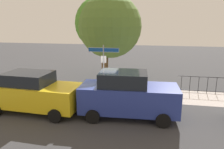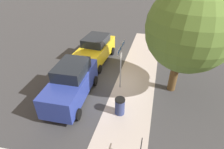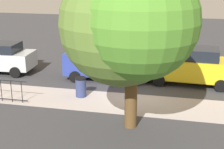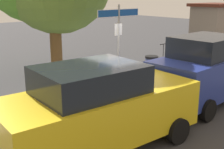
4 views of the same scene
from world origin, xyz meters
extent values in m
plane|color=#38383A|center=(0.00, 0.00, 0.00)|extent=(60.00, 60.00, 0.00)
cube|color=#AEA29B|center=(2.00, 1.30, 0.00)|extent=(24.00, 2.60, 0.00)
cylinder|color=#9EA0A5|center=(0.29, 0.40, 1.57)|extent=(0.07, 0.07, 3.14)
cube|color=#144799|center=(0.29, 0.40, 2.86)|extent=(1.79, 0.02, 0.22)
cube|color=white|center=(0.29, 0.40, 2.86)|extent=(1.82, 0.02, 0.25)
cube|color=silver|center=(0.29, 0.42, 2.31)|extent=(0.32, 0.02, 0.42)
cylinder|color=brown|center=(-0.35, 3.61, 1.33)|extent=(0.49, 0.49, 2.66)
sphere|color=#53872C|center=(0.16, 3.54, 3.84)|extent=(3.32, 3.32, 3.32)
sphere|color=#4E8926|center=(-0.59, 3.75, 4.06)|extent=(3.20, 3.20, 3.20)
sphere|color=#55762F|center=(-0.02, 3.85, 4.11)|extent=(4.54, 4.54, 4.54)
sphere|color=#4B882A|center=(-0.74, 4.46, 4.31)|extent=(4.04, 4.04, 4.04)
cube|color=yellow|center=(-2.65, -2.31, 0.87)|extent=(4.73, 2.09, 1.10)
cube|color=black|center=(-2.93, -2.30, 1.71)|extent=(2.31, 1.75, 0.59)
cylinder|color=black|center=(-1.03, -1.46, 0.32)|extent=(0.65, 0.25, 0.64)
cylinder|color=black|center=(-1.12, -3.32, 0.32)|extent=(0.65, 0.25, 0.64)
cylinder|color=black|center=(-4.18, -1.31, 0.32)|extent=(0.65, 0.25, 0.64)
cylinder|color=black|center=(-4.27, -3.17, 0.32)|extent=(0.65, 0.25, 0.64)
cube|color=navy|center=(2.06, -2.08, 0.93)|extent=(4.62, 2.02, 1.23)
cube|color=black|center=(1.79, -2.10, 1.87)|extent=(2.25, 1.69, 0.65)
cylinder|color=black|center=(3.56, -1.11, 0.32)|extent=(0.65, 0.25, 0.64)
cylinder|color=black|center=(3.65, -2.90, 0.32)|extent=(0.65, 0.25, 0.64)
cylinder|color=black|center=(0.48, -1.26, 0.32)|extent=(0.65, 0.25, 0.64)
cylinder|color=black|center=(0.57, -3.06, 0.32)|extent=(0.65, 0.25, 0.64)
cylinder|color=navy|center=(2.57, 0.90, 0.45)|extent=(0.52, 0.52, 0.90)
cylinder|color=black|center=(2.57, 0.90, 0.94)|extent=(0.55, 0.55, 0.08)
camera|label=1|loc=(3.06, -11.59, 4.44)|focal=34.36mm
camera|label=2|loc=(9.52, 2.32, 7.11)|focal=28.79mm
camera|label=3|loc=(-2.27, 15.40, 5.87)|focal=52.93mm
camera|label=4|loc=(-6.51, -7.25, 3.48)|focal=47.60mm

